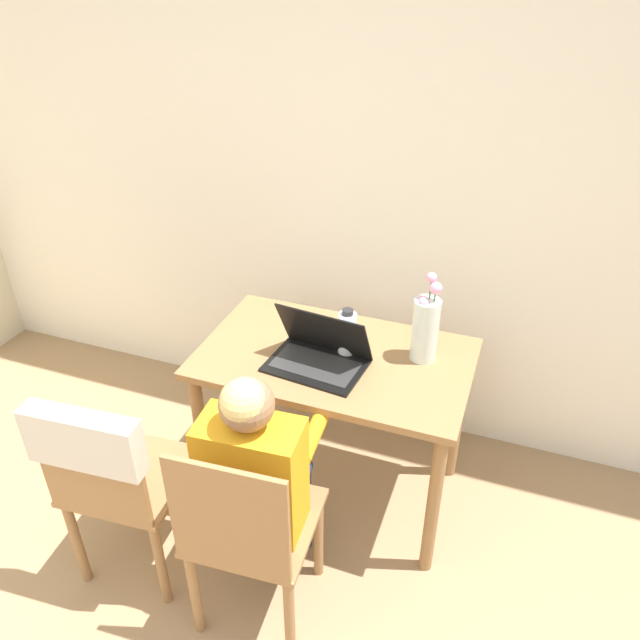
% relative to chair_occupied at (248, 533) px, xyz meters
% --- Properties ---
extents(wall_back, '(6.40, 0.05, 2.50)m').
position_rel_chair_occupied_xyz_m(wall_back, '(0.03, 1.27, 0.80)').
color(wall_back, white).
rests_on(wall_back, ground_plane).
extents(dining_table, '(1.05, 0.63, 0.72)m').
position_rel_chair_occupied_xyz_m(dining_table, '(0.06, 0.68, 0.16)').
color(dining_table, olive).
rests_on(dining_table, ground_plane).
extents(chair_occupied, '(0.43, 0.43, 0.86)m').
position_rel_chair_occupied_xyz_m(chair_occupied, '(0.00, 0.00, 0.00)').
color(chair_occupied, olive).
rests_on(chair_occupied, ground_plane).
extents(chair_spare, '(0.43, 0.46, 0.87)m').
position_rel_chair_occupied_xyz_m(chair_spare, '(-0.51, -0.02, 0.14)').
color(chair_spare, olive).
rests_on(chair_spare, ground_plane).
extents(person_seated, '(0.36, 0.44, 1.03)m').
position_rel_chair_occupied_xyz_m(person_seated, '(-0.01, 0.12, 0.19)').
color(person_seated, orange).
rests_on(person_seated, ground_plane).
extents(laptop, '(0.38, 0.28, 0.23)m').
position_rel_chair_occupied_xyz_m(laptop, '(0.02, 0.62, 0.32)').
color(laptop, black).
rests_on(laptop, dining_table).
extents(flower_vase, '(0.10, 0.10, 0.36)m').
position_rel_chair_occupied_xyz_m(flower_vase, '(0.38, 0.79, 0.41)').
color(flower_vase, silver).
rests_on(flower_vase, dining_table).
extents(water_bottle, '(0.07, 0.07, 0.20)m').
position_rel_chair_occupied_xyz_m(water_bottle, '(0.10, 0.71, 0.36)').
color(water_bottle, silver).
rests_on(water_bottle, dining_table).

